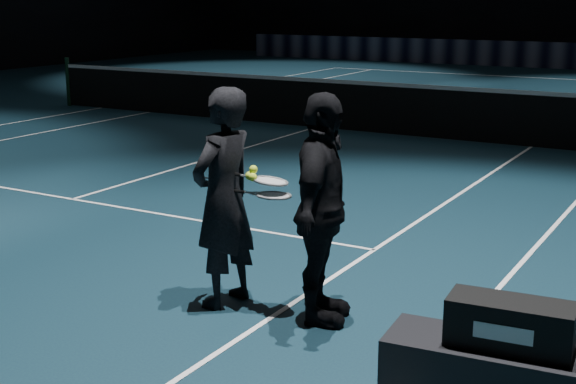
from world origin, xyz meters
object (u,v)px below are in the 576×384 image
(racket_lower, at_px, (274,195))
(racket_upper, at_px, (270,181))
(player_bench, at_px, (506,381))
(racket_bag, at_px, (510,324))
(tennis_balls, at_px, (252,174))
(player_b, at_px, (321,210))
(player_a, at_px, (224,198))

(racket_lower, xyz_separation_m, racket_upper, (-0.05, 0.04, 0.10))
(player_bench, relative_size, racket_bag, 2.00)
(racket_upper, relative_size, tennis_balls, 5.67)
(racket_lower, relative_size, racket_upper, 1.00)
(player_b, height_order, tennis_balls, player_b)
(racket_lower, height_order, racket_upper, racket_upper)
(racket_upper, height_order, tennis_balls, tennis_balls)
(player_b, xyz_separation_m, tennis_balls, (-0.59, -0.04, 0.22))
(racket_bag, relative_size, player_a, 0.41)
(player_a, bearing_deg, racket_lower, 101.15)
(player_bench, height_order, tennis_balls, tennis_balls)
(racket_upper, bearing_deg, racket_bag, -27.89)
(player_a, height_order, tennis_balls, player_a)
(racket_bag, relative_size, racket_lower, 1.08)
(racket_bag, distance_m, player_b, 1.83)
(player_b, bearing_deg, tennis_balls, 77.89)
(tennis_balls, bearing_deg, player_a, -174.09)
(racket_upper, xyz_separation_m, tennis_balls, (-0.14, -0.05, 0.05))
(racket_lower, relative_size, tennis_balls, 5.67)
(tennis_balls, bearing_deg, racket_upper, 18.36)
(racket_bag, bearing_deg, player_a, 160.07)
(racket_bag, xyz_separation_m, player_b, (-1.65, 0.73, 0.31))
(player_bench, xyz_separation_m, player_a, (-2.50, 0.65, 0.68))
(player_a, bearing_deg, player_bench, 81.67)
(player_b, height_order, racket_lower, player_b)
(player_bench, relative_size, racket_lower, 2.16)
(player_bench, distance_m, player_b, 1.93)
(racket_upper, bearing_deg, racket_lower, -42.66)
(player_bench, bearing_deg, tennis_balls, 157.87)
(racket_bag, xyz_separation_m, racket_upper, (-2.10, 0.73, 0.48))
(player_bench, distance_m, player_a, 2.67)
(racket_bag, bearing_deg, tennis_balls, 157.87)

